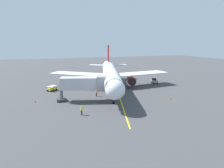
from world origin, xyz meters
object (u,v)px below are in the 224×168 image
(tug_near_nose, at_px, (154,81))
(safety_cone_nose_right, at_px, (35,101))
(ground_crew_wing_walker, at_px, (97,93))
(jet_bridge, at_px, (88,84))
(baggage_cart_portside, at_px, (52,88))
(airplane, at_px, (110,74))
(safety_cone_nose_left, at_px, (170,98))
(ground_crew_marshaller, at_px, (82,110))

(tug_near_nose, bearing_deg, safety_cone_nose_right, 15.03)
(ground_crew_wing_walker, height_order, tug_near_nose, ground_crew_wing_walker)
(jet_bridge, xyz_separation_m, baggage_cart_portside, (6.84, -11.98, -3.11))
(airplane, relative_size, safety_cone_nose_left, 71.97)
(tug_near_nose, xyz_separation_m, safety_cone_nose_right, (34.12, 9.16, -0.43))
(jet_bridge, bearing_deg, ground_crew_wing_walker, -132.78)
(baggage_cart_portside, height_order, safety_cone_nose_right, baggage_cart_portside)
(airplane, relative_size, baggage_cart_portside, 13.81)
(safety_cone_nose_left, height_order, safety_cone_nose_right, same)
(ground_crew_marshaller, distance_m, tug_near_nose, 32.79)
(jet_bridge, bearing_deg, airplane, -131.64)
(airplane, distance_m, tug_near_nose, 15.57)
(ground_crew_wing_walker, distance_m, safety_cone_nose_left, 16.73)
(baggage_cart_portside, bearing_deg, safety_cone_nose_left, 144.67)
(ground_crew_wing_walker, height_order, safety_cone_nose_left, ground_crew_wing_walker)
(airplane, bearing_deg, ground_crew_marshaller, 57.23)
(jet_bridge, xyz_separation_m, tug_near_nose, (-23.36, -11.54, -3.06))
(safety_cone_nose_left, bearing_deg, tug_near_nose, -109.80)
(airplane, bearing_deg, jet_bridge, 48.36)
(airplane, distance_m, ground_crew_marshaller, 20.94)
(airplane, height_order, baggage_cart_portside, airplane)
(baggage_cart_portside, bearing_deg, airplane, 170.09)
(ground_crew_wing_walker, relative_size, baggage_cart_portside, 0.60)
(airplane, height_order, ground_crew_wing_walker, airplane)
(ground_crew_marshaller, xyz_separation_m, safety_cone_nose_left, (-20.25, -2.91, -0.61))
(airplane, xyz_separation_m, safety_cone_nose_right, (19.06, 6.96, -3.73))
(jet_bridge, xyz_separation_m, safety_cone_nose_right, (10.76, -2.38, -3.49))
(jet_bridge, xyz_separation_m, safety_cone_nose_left, (-17.34, 5.16, -3.49))
(ground_crew_marshaller, bearing_deg, airplane, -122.77)
(jet_bridge, relative_size, safety_cone_nose_left, 20.79)
(jet_bridge, height_order, safety_cone_nose_right, jet_bridge)
(airplane, height_order, tug_near_nose, airplane)
(baggage_cart_portside, distance_m, safety_cone_nose_right, 10.38)
(airplane, xyz_separation_m, ground_crew_wing_walker, (5.57, 6.39, -3.12))
(jet_bridge, bearing_deg, safety_cone_nose_left, 163.43)
(ground_crew_marshaller, distance_m, baggage_cart_portside, 20.44)
(tug_near_nose, distance_m, safety_cone_nose_right, 35.33)
(ground_crew_wing_walker, bearing_deg, safety_cone_nose_right, 2.40)
(ground_crew_wing_walker, xyz_separation_m, tug_near_nose, (-20.63, -8.60, -0.18))
(airplane, relative_size, ground_crew_marshaller, 23.15)
(jet_bridge, relative_size, safety_cone_nose_right, 20.79)
(ground_crew_marshaller, relative_size, safety_cone_nose_left, 3.11)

